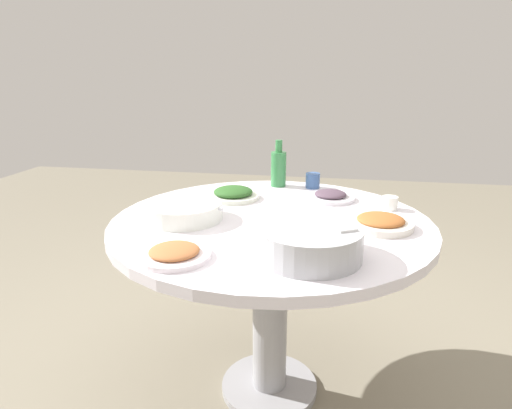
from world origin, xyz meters
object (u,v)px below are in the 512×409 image
Objects in this scene: dish_stirfry at (381,222)px; dish_tofu_braise at (174,253)px; dish_greens at (233,194)px; tea_cup_near at (313,181)px; rice_bowl at (309,242)px; soup_bowl at (184,212)px; dish_eggplant at (330,196)px; round_dining_table at (271,253)px; green_bottle at (279,168)px; tea_cup_far at (390,203)px.

dish_tofu_braise is at bearing -58.75° from dish_stirfry.
dish_greens is 3.16× the size of tea_cup_near.
rice_bowl reaches higher than dish_stirfry.
tea_cup_near is (-0.56, 0.45, 0.01)m from soup_bowl.
dish_tofu_braise is at bearing 14.84° from soup_bowl.
dish_eggplant is 0.84m from dish_tofu_braise.
soup_bowl is (0.07, -0.32, 0.17)m from round_dining_table.
dish_greens is at bearing -114.27° from dish_stirfry.
tea_cup_near is (-0.25, 0.33, 0.01)m from dish_greens.
dish_tofu_braise is at bearing -12.05° from green_bottle.
green_bottle reaches higher than dish_eggplant.
soup_bowl is at bearing -71.14° from tea_cup_far.
rice_bowl is 0.61m from tea_cup_far.
soup_bowl is 1.45× the size of dish_tofu_braise.
green_bottle reaches higher than soup_bowl.
dish_tofu_braise is (0.41, -0.23, 0.16)m from round_dining_table.
tea_cup_near is (-0.90, 0.36, 0.02)m from dish_tofu_braise.
tea_cup_near is at bearing 126.77° from dish_greens.
tea_cup_far is (-0.27, 0.78, -0.00)m from soup_bowl.
round_dining_table is 0.37m from soup_bowl.
dish_eggplant is at bearing 175.10° from rice_bowl.
tea_cup_near is (0.01, 0.17, -0.05)m from green_bottle.
dish_greens is 1.00× the size of dish_stirfry.
green_bottle is (-0.20, -0.25, 0.07)m from dish_eggplant.
dish_eggplant is at bearing 52.15° from green_bottle.
green_bottle is at bearing 147.20° from dish_greens.
tea_cup_near is at bearing -131.72° from tea_cup_far.
round_dining_table is at bearing -94.44° from dish_stirfry.
green_bottle is (-0.91, 0.19, 0.08)m from dish_tofu_braise.
round_dining_table is at bearing 101.64° from soup_bowl.
tea_cup_near reaches higher than soup_bowl.
dish_tofu_braise is at bearing -32.17° from dish_eggplant.
round_dining_table is at bearing 4.20° from green_bottle.
rice_bowl reaches higher than dish_tofu_braise.
rice_bowl is 1.00× the size of soup_bowl.
dish_tofu_braise is (0.35, 0.09, -0.02)m from soup_bowl.
dish_greens is 1.04× the size of dish_tofu_braise.
dish_eggplant is at bearing -151.38° from dish_stirfry.
dish_greens is at bearing -32.80° from green_bottle.
rice_bowl is 0.40m from dish_tofu_braise.
dish_greens is 0.66m from tea_cup_far.
green_bottle reaches higher than tea_cup_near.
dish_eggplant is at bearing 147.83° from dish_tofu_braise.
green_bottle is at bearing -175.80° from round_dining_table.
soup_bowl reaches higher than dish_eggplant.
dish_greens is at bearing -81.85° from dish_eggplant.
dish_eggplant is 0.93× the size of green_bottle.
round_dining_table is 5.32× the size of dish_greens.
dish_stirfry reaches higher than dish_eggplant.
soup_bowl is 5.05× the size of tea_cup_far.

